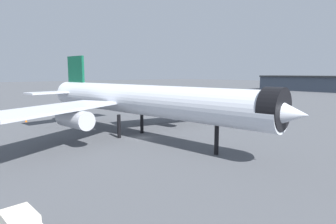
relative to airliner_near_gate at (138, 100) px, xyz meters
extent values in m
plane|color=#4C4F54|center=(1.09, 0.07, -8.22)|extent=(900.00, 900.00, 0.00)
cylinder|color=silver|center=(0.48, 0.06, 0.15)|extent=(61.68, 13.88, 6.43)
cone|color=silver|center=(30.93, 3.81, 0.15)|extent=(7.79, 7.12, 6.30)
cone|color=silver|center=(-29.97, -3.69, 0.15)|extent=(9.05, 7.09, 6.11)
cylinder|color=black|center=(29.65, 3.65, 0.63)|extent=(3.67, 6.80, 6.50)
cube|color=silver|center=(-6.29, 16.38, -0.66)|extent=(14.90, 28.97, 0.51)
cylinder|color=#B7BAC1|center=(-4.42, 13.27, -2.78)|extent=(8.96, 4.56, 3.54)
cube|color=silver|center=(-2.13, -17.41, -0.66)|extent=(20.57, 29.17, 0.51)
cylinder|color=#B7BAC1|center=(-1.07, -13.94, -2.78)|extent=(8.96, 4.56, 3.54)
cube|color=#0F5138|center=(-25.09, -3.09, 5.29)|extent=(7.39, 1.54, 10.29)
cube|color=silver|center=(-27.18, 3.84, 0.79)|extent=(6.83, 11.64, 0.39)
cube|color=silver|center=(-25.44, -10.32, 0.79)|extent=(6.83, 11.64, 0.39)
cylinder|color=black|center=(19.97, 2.46, -5.64)|extent=(0.77, 0.77, 5.15)
cylinder|color=black|center=(-2.98, 3.04, -5.64)|extent=(0.77, 0.77, 5.15)
cylinder|color=black|center=(-2.15, -3.67, -5.64)|extent=(0.77, 0.77, 5.15)
cone|color=#F2600C|center=(-37.47, -13.44, -7.83)|extent=(0.62, 0.62, 0.77)
camera|label=1|loc=(50.74, -35.29, 5.89)|focal=30.32mm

